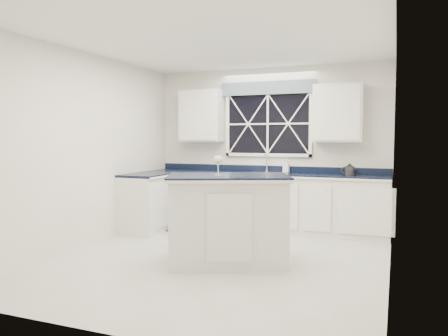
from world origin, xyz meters
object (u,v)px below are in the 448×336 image
at_px(faucet, 267,162).
at_px(kettle, 349,169).
at_px(island, 228,219).
at_px(wine_glass, 218,161).
at_px(dishwasher, 203,201).
at_px(soap_bottle, 286,166).

xyz_separation_m(faucet, kettle, (1.36, -0.09, -0.07)).
height_order(faucet, island, faucet).
height_order(faucet, wine_glass, wine_glass).
distance_m(dishwasher, soap_bottle, 1.58).
xyz_separation_m(faucet, wine_glass, (0.06, -2.31, 0.14)).
relative_size(wine_glass, soap_bottle, 1.17).
distance_m(wine_glass, soap_bottle, 2.36).
bearing_deg(island, kettle, 37.53).
distance_m(island, wine_glass, 0.72).
height_order(faucet, kettle, faucet).
bearing_deg(island, soap_bottle, 62.45).
bearing_deg(dishwasher, kettle, 2.37).
height_order(wine_glass, soap_bottle, wine_glass).
relative_size(dishwasher, island, 0.49).
relative_size(faucet, kettle, 1.24).
distance_m(faucet, soap_bottle, 0.34).
bearing_deg(wine_glass, island, 34.45).
distance_m(dishwasher, wine_glass, 2.55).
xyz_separation_m(dishwasher, island, (1.26, -2.04, 0.13)).
height_order(dishwasher, faucet, faucet).
relative_size(island, wine_glass, 6.62).
xyz_separation_m(island, wine_glass, (-0.10, -0.07, 0.71)).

